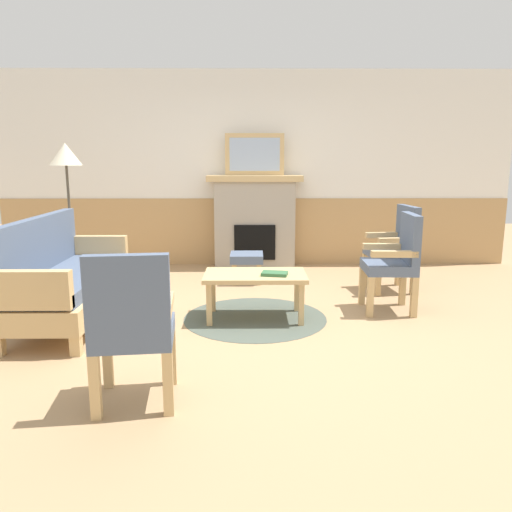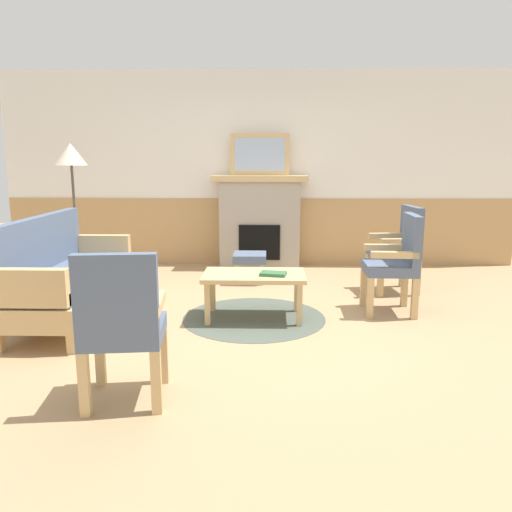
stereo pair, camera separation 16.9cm
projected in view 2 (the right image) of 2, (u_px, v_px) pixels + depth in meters
ground_plane at (255, 320)px, 4.71m from camera, size 14.00×14.00×0.00m
wall_back at (260, 173)px, 7.00m from camera, size 7.20×0.14×2.70m
fireplace at (260, 221)px, 6.89m from camera, size 1.30×0.44×1.28m
framed_picture at (260, 154)px, 6.71m from camera, size 0.80×0.04×0.56m
couch at (68, 278)px, 4.67m from camera, size 0.70×1.80×0.98m
coffee_table at (254, 279)px, 4.69m from camera, size 0.96×0.56×0.44m
round_rug at (254, 318)px, 4.77m from camera, size 1.37×1.37×0.01m
book_on_table at (273, 274)px, 4.60m from camera, size 0.26×0.20×0.03m
footstool at (250, 259)px, 6.10m from camera, size 0.40×0.40×0.36m
armchair_near_fireplace at (397, 259)px, 4.85m from camera, size 0.50×0.50×0.98m
armchair_by_window_left at (400, 245)px, 5.62m from camera, size 0.53×0.53×0.98m
armchair_front_left at (122, 321)px, 3.01m from camera, size 0.53×0.53×0.98m
floor_lamp_by_couch at (71, 163)px, 5.70m from camera, size 0.36×0.36×1.68m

